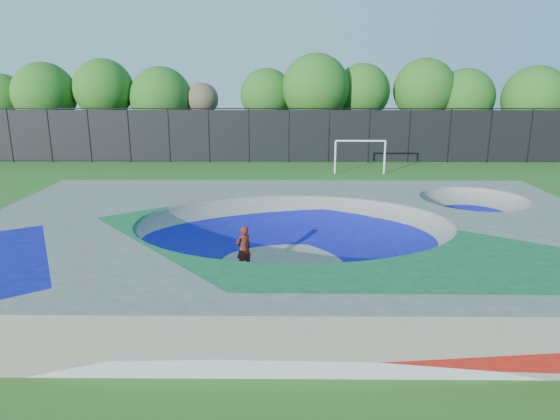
{
  "coord_description": "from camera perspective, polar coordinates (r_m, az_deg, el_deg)",
  "views": [
    {
      "loc": [
        -0.33,
        -16.48,
        6.37
      ],
      "look_at": [
        -0.5,
        3.0,
        1.1
      ],
      "focal_mm": 32.0,
      "sensor_mm": 36.0,
      "label": 1
    }
  ],
  "objects": [
    {
      "name": "fence",
      "position": [
        37.73,
        1.02,
        8.63
      ],
      "size": [
        48.09,
        0.09,
        4.04
      ],
      "color": "black",
      "rests_on": "ground"
    },
    {
      "name": "skater",
      "position": [
        16.73,
        -4.16,
        -4.42
      ],
      "size": [
        0.68,
        0.64,
        1.56
      ],
      "primitive_type": "imported",
      "rotation": [
        0.0,
        0.0,
        3.78
      ],
      "color": "#B5310E",
      "rests_on": "ground"
    },
    {
      "name": "soccer_goal",
      "position": [
        33.72,
        9.16,
        6.75
      ],
      "size": [
        3.41,
        0.12,
        2.25
      ],
      "color": "white",
      "rests_on": "ground"
    },
    {
      "name": "treeline",
      "position": [
        42.26,
        2.65,
        13.08
      ],
      "size": [
        52.65,
        7.27,
        8.16
      ],
      "color": "#4A3525",
      "rests_on": "ground"
    },
    {
      "name": "skate_deck",
      "position": [
        17.42,
        1.57,
        -3.69
      ],
      "size": [
        22.0,
        14.0,
        1.5
      ],
      "primitive_type": "cube",
      "color": "gray",
      "rests_on": "ground"
    },
    {
      "name": "skateboard",
      "position": [
        17.0,
        -4.11,
        -6.82
      ],
      "size": [
        0.71,
        0.7,
        0.05
      ],
      "primitive_type": "cube",
      "rotation": [
        0.0,
        0.0,
        0.78
      ],
      "color": "black",
      "rests_on": "ground"
    },
    {
      "name": "ground",
      "position": [
        17.67,
        1.56,
        -6.0
      ],
      "size": [
        120.0,
        120.0,
        0.0
      ],
      "primitive_type": "plane",
      "color": "#295F1A",
      "rests_on": "ground"
    }
  ]
}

